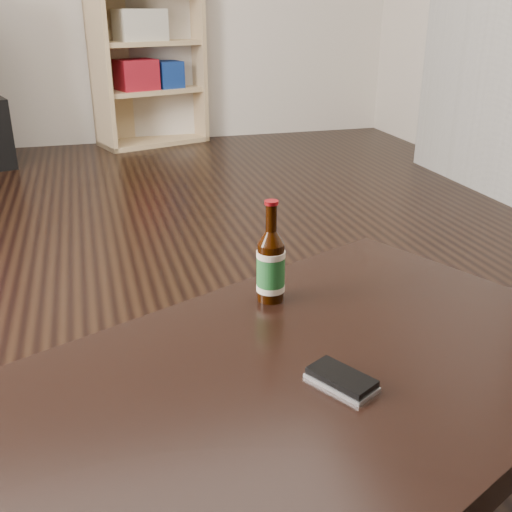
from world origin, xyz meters
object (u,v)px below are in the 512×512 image
object	(u,v)px
coffee_table	(295,404)
phone	(342,380)
bookshelf	(144,38)
beer_bottle	(271,266)

from	to	relation	value
coffee_table	phone	xyz separation A→B (m)	(0.06, -0.04, 0.06)
bookshelf	coffee_table	xyz separation A→B (m)	(-0.20, -3.84, -0.38)
bookshelf	beer_bottle	xyz separation A→B (m)	(-0.16, -3.58, -0.26)
bookshelf	beer_bottle	distance (m)	3.59
coffee_table	bookshelf	bearing A→B (deg)	87.08
bookshelf	phone	size ratio (longest dim) A/B	11.83
bookshelf	coffee_table	size ratio (longest dim) A/B	1.11
bookshelf	phone	distance (m)	3.90
coffee_table	beer_bottle	world-z (taller)	beer_bottle
coffee_table	beer_bottle	distance (m)	0.30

